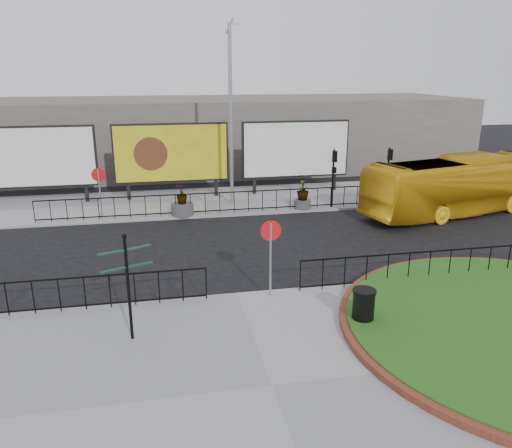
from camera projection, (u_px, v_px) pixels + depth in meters
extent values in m
plane|color=black|center=(237.00, 296.00, 15.98)|extent=(90.00, 90.00, 0.00)
cube|color=gray|center=(272.00, 388.00, 11.27)|extent=(30.00, 10.00, 0.12)
cube|color=gray|center=(202.00, 202.00, 27.20)|extent=(44.00, 6.00, 0.12)
cylinder|color=gray|center=(100.00, 195.00, 23.47)|extent=(0.07, 0.07, 2.40)
cylinder|color=red|center=(98.00, 175.00, 23.18)|extent=(0.64, 0.03, 0.64)
cylinder|color=white|center=(98.00, 175.00, 23.20)|extent=(0.50, 0.03, 0.50)
cylinder|color=gray|center=(270.00, 260.00, 15.40)|extent=(0.07, 0.07, 2.40)
cylinder|color=red|center=(271.00, 231.00, 15.12)|extent=(0.64, 0.03, 0.64)
cylinder|color=white|center=(271.00, 231.00, 15.14)|extent=(0.50, 0.03, 0.50)
cube|color=black|center=(87.00, 192.00, 26.84)|extent=(0.18, 0.18, 1.00)
cube|color=black|center=(35.00, 157.00, 25.80)|extent=(6.20, 0.25, 3.20)
cube|color=white|center=(34.00, 157.00, 25.65)|extent=(6.00, 0.06, 3.00)
cube|color=black|center=(129.00, 191.00, 27.25)|extent=(0.18, 0.18, 1.00)
cube|color=black|center=(216.00, 187.00, 28.14)|extent=(0.18, 0.18, 1.00)
cube|color=black|center=(171.00, 153.00, 27.10)|extent=(6.20, 0.25, 3.20)
cube|color=#C8CC1C|center=(171.00, 153.00, 26.95)|extent=(6.00, 0.06, 3.00)
cube|color=black|center=(254.00, 185.00, 28.55)|extent=(0.18, 0.18, 1.00)
cube|color=black|center=(334.00, 182.00, 29.44)|extent=(0.18, 0.18, 1.00)
cube|color=black|center=(296.00, 149.00, 28.40)|extent=(6.20, 0.25, 3.20)
cube|color=white|center=(296.00, 149.00, 28.25)|extent=(6.00, 0.06, 3.00)
cylinder|color=gray|center=(231.00, 118.00, 25.19)|extent=(0.18, 0.18, 9.00)
cylinder|color=gray|center=(229.00, 25.00, 23.91)|extent=(0.43, 0.10, 0.77)
cube|color=gray|center=(237.00, 23.00, 23.94)|extent=(0.35, 0.15, 0.12)
cylinder|color=black|center=(333.00, 178.00, 25.51)|extent=(0.10, 0.10, 3.00)
cube|color=black|center=(335.00, 156.00, 25.06)|extent=(0.22, 0.18, 0.55)
cube|color=black|center=(334.00, 170.00, 25.27)|extent=(0.20, 0.16, 0.30)
cylinder|color=black|center=(387.00, 176.00, 26.07)|extent=(0.10, 0.10, 3.00)
cube|color=black|center=(390.00, 155.00, 25.62)|extent=(0.22, 0.18, 0.55)
cube|color=black|center=(389.00, 168.00, 25.82)|extent=(0.20, 0.16, 0.30)
cube|color=#675F5A|center=(188.00, 134.00, 35.85)|extent=(40.00, 10.00, 5.00)
cylinder|color=black|center=(129.00, 289.00, 12.82)|extent=(0.08, 0.08, 2.83)
sphere|color=black|center=(124.00, 236.00, 12.39)|extent=(0.12, 0.12, 0.12)
cube|color=#0D3022|center=(111.00, 253.00, 12.34)|extent=(0.67, 0.32, 0.03)
cube|color=#0D3022|center=(138.00, 247.00, 12.71)|extent=(0.65, 0.40, 0.03)
cube|color=#0D3022|center=(113.00, 270.00, 12.45)|extent=(0.66, 0.38, 0.03)
cube|color=#0D3022|center=(140.00, 265.00, 12.80)|extent=(0.67, 0.32, 0.03)
cylinder|color=black|center=(363.00, 309.00, 13.78)|extent=(0.60, 0.60, 1.01)
cylinder|color=black|center=(365.00, 291.00, 13.62)|extent=(0.65, 0.65, 0.07)
imported|color=gold|center=(458.00, 186.00, 24.72)|extent=(10.65, 4.82, 2.89)
cylinder|color=#4C4C4F|center=(182.00, 209.00, 24.44)|extent=(1.09, 1.09, 0.57)
imported|color=#1E4B14|center=(182.00, 194.00, 24.21)|extent=(0.67, 0.67, 0.97)
cylinder|color=#4C4C4F|center=(302.00, 204.00, 25.60)|extent=(0.86, 0.86, 0.45)
imported|color=#1E4B14|center=(303.00, 189.00, 25.37)|extent=(0.80, 0.80, 1.10)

